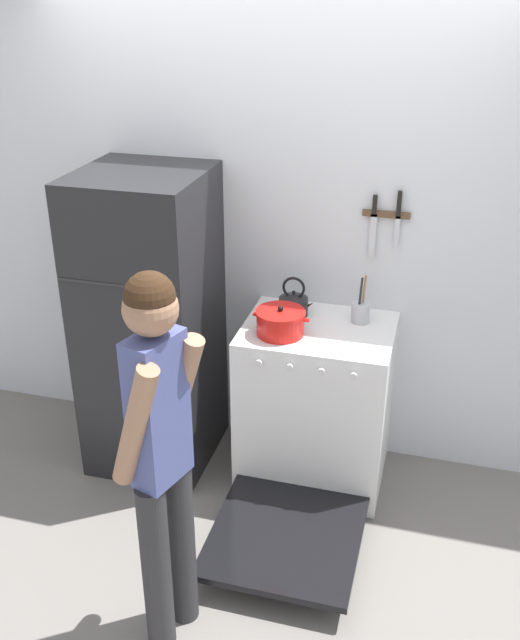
# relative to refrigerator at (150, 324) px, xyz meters

# --- Properties ---
(ground_plane) EXTENTS (14.00, 14.00, 0.00)m
(ground_plane) POSITION_rel_refrigerator_xyz_m (0.62, 0.34, -0.83)
(ground_plane) COLOR slate
(wall_back) EXTENTS (10.00, 0.06, 2.55)m
(wall_back) POSITION_rel_refrigerator_xyz_m (0.62, 0.37, 0.44)
(wall_back) COLOR silver
(wall_back) RESTS_ON ground_plane
(refrigerator) EXTENTS (0.64, 0.70, 1.67)m
(refrigerator) POSITION_rel_refrigerator_xyz_m (0.00, 0.00, 0.00)
(refrigerator) COLOR black
(refrigerator) RESTS_ON ground_plane
(stove_range) EXTENTS (0.77, 1.34, 0.91)m
(stove_range) POSITION_rel_refrigerator_xyz_m (0.92, -0.00, -0.38)
(stove_range) COLOR white
(stove_range) RESTS_ON ground_plane
(dutch_oven_pot) EXTENTS (0.29, 0.25, 0.16)m
(dutch_oven_pot) POSITION_rel_refrigerator_xyz_m (0.75, -0.08, 0.15)
(dutch_oven_pot) COLOR red
(dutch_oven_pot) RESTS_ON stove_range
(tea_kettle) EXTENTS (0.20, 0.16, 0.21)m
(tea_kettle) POSITION_rel_refrigerator_xyz_m (0.76, 0.16, 0.15)
(tea_kettle) COLOR black
(tea_kettle) RESTS_ON stove_range
(utensil_jar) EXTENTS (0.10, 0.10, 0.26)m
(utensil_jar) POSITION_rel_refrigerator_xyz_m (1.11, 0.16, 0.14)
(utensil_jar) COLOR #B7BABF
(utensil_jar) RESTS_ON stove_range
(person) EXTENTS (0.33, 0.39, 1.66)m
(person) POSITION_rel_refrigerator_xyz_m (0.55, -1.17, 0.11)
(person) COLOR #2D2D30
(person) RESTS_ON ground_plane
(wall_knife_strip) EXTENTS (0.24, 0.03, 0.36)m
(wall_knife_strip) POSITION_rel_refrigerator_xyz_m (1.19, 0.32, 0.62)
(wall_knife_strip) COLOR brown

